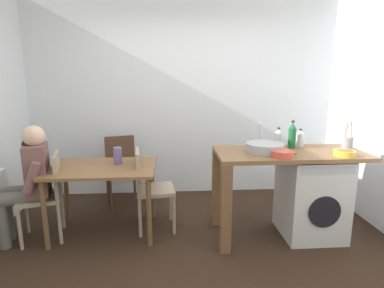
{
  "coord_description": "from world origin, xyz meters",
  "views": [
    {
      "loc": [
        -0.2,
        -2.7,
        1.67
      ],
      "look_at": [
        0.03,
        0.45,
        0.99
      ],
      "focal_mm": 29.45,
      "sensor_mm": 36.0,
      "label": 1
    }
  ],
  "objects_px": {
    "bottle_tall_green": "(278,138)",
    "vase": "(118,156)",
    "seated_person": "(29,178)",
    "mixing_bowl": "(282,153)",
    "washing_machine": "(311,196)",
    "bottle_squat_brown": "(292,136)",
    "chair_opposite": "(149,185)",
    "bottle_clear_small": "(300,138)",
    "chair_spare_by_wall": "(122,167)",
    "chair_person_seat": "(48,192)",
    "colander": "(344,153)",
    "utensil_crock": "(347,143)",
    "dining_table": "(103,175)"
  },
  "relations": [
    {
      "from": "dining_table",
      "to": "bottle_squat_brown",
      "type": "relative_size",
      "value": 3.73
    },
    {
      "from": "chair_opposite",
      "to": "chair_spare_by_wall",
      "type": "bearing_deg",
      "value": -157.58
    },
    {
      "from": "bottle_tall_green",
      "to": "seated_person",
      "type": "bearing_deg",
      "value": -175.9
    },
    {
      "from": "dining_table",
      "to": "bottle_tall_green",
      "type": "bearing_deg",
      "value": 1.99
    },
    {
      "from": "chair_person_seat",
      "to": "mixing_bowl",
      "type": "relative_size",
      "value": 4.26
    },
    {
      "from": "vase",
      "to": "colander",
      "type": "bearing_deg",
      "value": -13.18
    },
    {
      "from": "colander",
      "to": "chair_person_seat",
      "type": "bearing_deg",
      "value": 173.37
    },
    {
      "from": "bottle_tall_green",
      "to": "chair_spare_by_wall",
      "type": "bearing_deg",
      "value": 158.83
    },
    {
      "from": "chair_spare_by_wall",
      "to": "bottle_tall_green",
      "type": "bearing_deg",
      "value": 142.83
    },
    {
      "from": "chair_opposite",
      "to": "bottle_clear_small",
      "type": "relative_size",
      "value": 4.63
    },
    {
      "from": "bottle_tall_green",
      "to": "mixing_bowl",
      "type": "height_order",
      "value": "bottle_tall_green"
    },
    {
      "from": "bottle_clear_small",
      "to": "bottle_squat_brown",
      "type": "bearing_deg",
      "value": -151.97
    },
    {
      "from": "utensil_crock",
      "to": "colander",
      "type": "distance_m",
      "value": 0.33
    },
    {
      "from": "dining_table",
      "to": "washing_machine",
      "type": "relative_size",
      "value": 1.28
    },
    {
      "from": "chair_opposite",
      "to": "bottle_squat_brown",
      "type": "height_order",
      "value": "bottle_squat_brown"
    },
    {
      "from": "chair_person_seat",
      "to": "seated_person",
      "type": "relative_size",
      "value": 0.75
    },
    {
      "from": "washing_machine",
      "to": "bottle_squat_brown",
      "type": "bearing_deg",
      "value": 139.46
    },
    {
      "from": "bottle_tall_green",
      "to": "utensil_crock",
      "type": "distance_m",
      "value": 0.7
    },
    {
      "from": "bottle_clear_small",
      "to": "chair_spare_by_wall",
      "type": "bearing_deg",
      "value": 159.79
    },
    {
      "from": "mixing_bowl",
      "to": "colander",
      "type": "height_order",
      "value": "mixing_bowl"
    },
    {
      "from": "utensil_crock",
      "to": "colander",
      "type": "height_order",
      "value": "utensil_crock"
    },
    {
      "from": "chair_spare_by_wall",
      "to": "colander",
      "type": "bearing_deg",
      "value": 136.6
    },
    {
      "from": "chair_person_seat",
      "to": "chair_opposite",
      "type": "height_order",
      "value": "same"
    },
    {
      "from": "dining_table",
      "to": "vase",
      "type": "xyz_separation_m",
      "value": [
        0.15,
        0.1,
        0.19
      ]
    },
    {
      "from": "bottle_clear_small",
      "to": "vase",
      "type": "height_order",
      "value": "bottle_clear_small"
    },
    {
      "from": "chair_opposite",
      "to": "mixing_bowl",
      "type": "distance_m",
      "value": 1.45
    },
    {
      "from": "dining_table",
      "to": "mixing_bowl",
      "type": "relative_size",
      "value": 5.21
    },
    {
      "from": "bottle_clear_small",
      "to": "utensil_crock",
      "type": "bearing_deg",
      "value": -21.4
    },
    {
      "from": "dining_table",
      "to": "colander",
      "type": "height_order",
      "value": "colander"
    },
    {
      "from": "dining_table",
      "to": "colander",
      "type": "distance_m",
      "value": 2.44
    },
    {
      "from": "bottle_tall_green",
      "to": "vase",
      "type": "distance_m",
      "value": 1.76
    },
    {
      "from": "chair_opposite",
      "to": "colander",
      "type": "height_order",
      "value": "colander"
    },
    {
      "from": "mixing_bowl",
      "to": "vase",
      "type": "height_order",
      "value": "mixing_bowl"
    },
    {
      "from": "bottle_clear_small",
      "to": "colander",
      "type": "xyz_separation_m",
      "value": [
        0.26,
        -0.44,
        -0.06
      ]
    },
    {
      "from": "utensil_crock",
      "to": "dining_table",
      "type": "bearing_deg",
      "value": 176.58
    },
    {
      "from": "washing_machine",
      "to": "seated_person",
      "type": "bearing_deg",
      "value": 178.32
    },
    {
      "from": "chair_person_seat",
      "to": "bottle_squat_brown",
      "type": "height_order",
      "value": "bottle_squat_brown"
    },
    {
      "from": "seated_person",
      "to": "colander",
      "type": "height_order",
      "value": "seated_person"
    },
    {
      "from": "bottle_squat_brown",
      "to": "chair_spare_by_wall",
      "type": "bearing_deg",
      "value": 157.05
    },
    {
      "from": "dining_table",
      "to": "chair_person_seat",
      "type": "relative_size",
      "value": 1.22
    },
    {
      "from": "dining_table",
      "to": "chair_spare_by_wall",
      "type": "relative_size",
      "value": 1.22
    },
    {
      "from": "seated_person",
      "to": "mixing_bowl",
      "type": "xyz_separation_m",
      "value": [
        2.49,
        -0.28,
        0.28
      ]
    },
    {
      "from": "chair_person_seat",
      "to": "bottle_tall_green",
      "type": "xyz_separation_m",
      "value": [
        2.45,
        0.15,
        0.5
      ]
    },
    {
      "from": "bottle_squat_brown",
      "to": "utensil_crock",
      "type": "distance_m",
      "value": 0.57
    },
    {
      "from": "chair_opposite",
      "to": "washing_machine",
      "type": "relative_size",
      "value": 1.05
    },
    {
      "from": "chair_person_seat",
      "to": "seated_person",
      "type": "xyz_separation_m",
      "value": [
        -0.16,
        -0.04,
        0.16
      ]
    },
    {
      "from": "seated_person",
      "to": "dining_table",
      "type": "bearing_deg",
      "value": -93.93
    },
    {
      "from": "washing_machine",
      "to": "mixing_bowl",
      "type": "xyz_separation_m",
      "value": [
        -0.41,
        -0.2,
        0.52
      ]
    },
    {
      "from": "mixing_bowl",
      "to": "colander",
      "type": "bearing_deg",
      "value": -1.9
    },
    {
      "from": "colander",
      "to": "mixing_bowl",
      "type": "bearing_deg",
      "value": 178.1
    }
  ]
}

